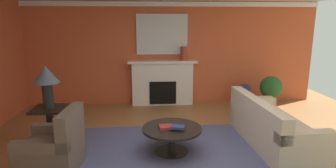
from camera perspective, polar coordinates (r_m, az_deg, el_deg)
name	(u,v)px	position (r m, az deg, el deg)	size (l,w,h in m)	color
ground_plane	(183,159)	(4.70, 3.06, -15.06)	(9.56, 9.56, 0.00)	olive
wall_fireplace	(168,53)	(7.53, -0.02, 6.25)	(7.96, 0.12, 2.70)	#C65633
crown_moulding	(168,4)	(7.42, 0.02, 15.99)	(7.96, 0.08, 0.12)	white
area_rug	(172,152)	(4.92, 0.78, -13.68)	(3.77, 2.45, 0.01)	#4C517A
fireplace	(163,84)	(7.44, -1.12, 0.02)	(1.80, 0.35, 1.19)	white
mantel_mirror	(162,34)	(7.39, -1.22, 10.08)	(1.33, 0.04, 1.04)	silver
sofa	(271,128)	(5.44, 20.24, -8.50)	(0.99, 2.14, 0.85)	beige
armchair_near_window	(54,151)	(4.60, -22.20, -12.46)	(0.86, 0.86, 0.95)	brown
coffee_table	(172,134)	(4.78, 0.80, -10.14)	(1.00, 1.00, 0.45)	black
side_table	(51,124)	(5.45, -22.80, -7.52)	(0.56, 0.56, 0.70)	black
table_lamp	(46,79)	(5.24, -23.56, 1.00)	(0.44, 0.44, 0.75)	black
vase_mantel_right	(184,54)	(7.31, 3.21, 6.21)	(0.17, 0.17, 0.37)	#9E3328
vase_tall_corner	(244,96)	(7.64, 15.23, -2.30)	(0.31, 0.31, 0.55)	navy
book_red_cover	(166,127)	(4.71, -0.49, -8.73)	(0.21, 0.20, 0.04)	maroon
book_art_folio	(177,127)	(4.60, 1.94, -8.74)	(0.22, 0.15, 0.04)	navy
potted_plant	(271,89)	(7.60, 20.20, -1.06)	(0.56, 0.56, 0.83)	#A8754C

